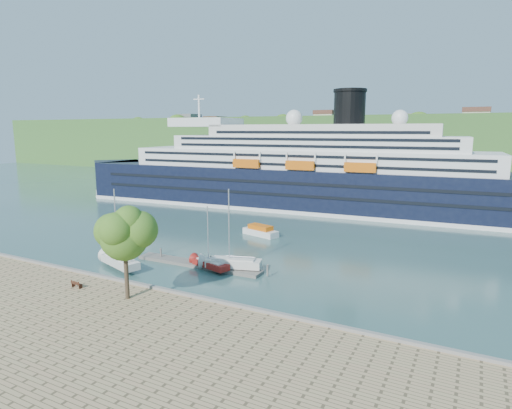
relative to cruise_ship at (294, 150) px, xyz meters
name	(u,v)px	position (x,y,z in m)	size (l,w,h in m)	color
ground	(121,288)	(2.59, -59.73, -13.86)	(400.00, 400.00, 0.00)	#2B4D4A
far_hillside	(379,146)	(2.59, 85.27, -1.86)	(400.00, 50.00, 24.00)	#315D25
quay_coping	(119,280)	(2.59, -59.93, -12.71)	(220.00, 0.50, 0.30)	slate
cruise_ship	(294,150)	(0.00, 0.00, 0.00)	(123.40, 17.97, 27.71)	black
park_bench	(77,284)	(-0.10, -63.75, -12.40)	(1.43, 0.59, 0.92)	#4C2615
promenade_tree	(125,249)	(7.29, -63.46, -7.38)	(6.62, 6.62, 10.96)	#3C6B1C
floating_pontoon	(198,264)	(5.75, -48.36, -13.64)	(19.33, 2.36, 0.43)	gray
sailboat_white_near	(118,232)	(-2.79, -54.43, -8.61)	(8.12, 2.26, 10.49)	silver
sailboat_red	(210,240)	(8.41, -49.15, -9.67)	(6.49, 1.80, 8.38)	maroon
sailboat_white_far	(233,233)	(11.28, -47.93, -8.55)	(8.21, 2.28, 10.61)	silver
tender_launch	(261,230)	(5.66, -28.77, -12.91)	(6.87, 2.35, 1.90)	#D75E0C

